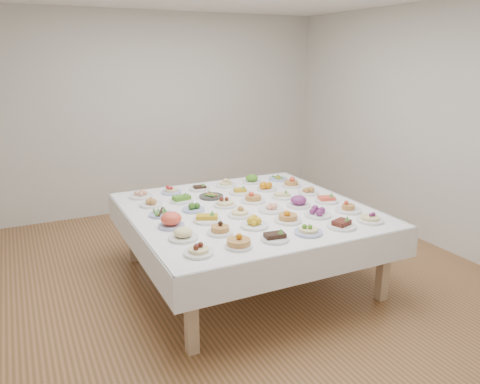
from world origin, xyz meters
name	(u,v)px	position (x,y,z in m)	size (l,w,h in m)	color
room_envelope	(232,95)	(0.00, 0.00, 1.83)	(5.02, 5.02, 2.81)	#9A6440
display_table	(247,215)	(0.07, -0.19, 0.69)	(2.26, 2.26, 0.75)	white
dish_0	(199,247)	(-0.76, -1.03, 0.81)	(0.23, 0.23, 0.12)	white
dish_1	(239,239)	(-0.43, -1.03, 0.82)	(0.21, 0.21, 0.14)	white
dish_2	(275,235)	(-0.10, -1.03, 0.80)	(0.23, 0.23, 0.11)	white
dish_3	(308,228)	(0.23, -1.03, 0.80)	(0.24, 0.24, 0.12)	#4C66B2
dish_4	(342,222)	(0.57, -1.03, 0.80)	(0.25, 0.25, 0.11)	white
dish_5	(370,215)	(0.90, -1.02, 0.81)	(0.24, 0.24, 0.13)	white
dish_6	(183,233)	(-0.76, -0.68, 0.80)	(0.24, 0.24, 0.12)	white
dish_7	(220,227)	(-0.44, -0.70, 0.81)	(0.22, 0.22, 0.13)	white
dish_8	(254,221)	(-0.10, -0.68, 0.80)	(0.25, 0.25, 0.11)	white
dish_9	(288,215)	(0.23, -0.70, 0.81)	(0.25, 0.25, 0.14)	white
dish_10	(318,211)	(0.56, -0.69, 0.81)	(0.25, 0.25, 0.12)	white
dish_11	(348,205)	(0.91, -0.70, 0.81)	(0.25, 0.25, 0.14)	white
dish_12	(171,219)	(-0.76, -0.37, 0.82)	(0.23, 0.23, 0.15)	#4C66B2
dish_13	(207,216)	(-0.42, -0.37, 0.80)	(0.25, 0.25, 0.12)	white
dish_14	(240,211)	(-0.09, -0.37, 0.80)	(0.22, 0.22, 0.12)	white
dish_15	(271,207)	(0.24, -0.37, 0.79)	(0.24, 0.24, 0.10)	white
dish_16	(299,200)	(0.56, -0.36, 0.82)	(0.24, 0.24, 0.14)	white
dish_17	(327,197)	(0.90, -0.36, 0.80)	(0.24, 0.24, 0.11)	white
dish_18	(161,213)	(-0.76, -0.03, 0.78)	(0.23, 0.22, 0.06)	#4C66B2
dish_19	(193,207)	(-0.43, -0.03, 0.79)	(0.22, 0.22, 0.10)	#4C66B2
dish_20	(225,200)	(-0.09, -0.03, 0.81)	(0.25, 0.25, 0.13)	white
dish_21	(253,196)	(0.22, -0.03, 0.82)	(0.25, 0.25, 0.14)	white
dish_22	(282,195)	(0.56, -0.04, 0.79)	(0.22, 0.22, 0.09)	white
dish_23	(308,191)	(0.90, -0.03, 0.79)	(0.23, 0.23, 0.09)	white
dish_24	(151,202)	(-0.76, 0.30, 0.79)	(0.22, 0.22, 0.09)	white
dish_25	(182,198)	(-0.44, 0.29, 0.79)	(0.23, 0.23, 0.10)	white
dish_26	(211,196)	(-0.10, 0.30, 0.77)	(0.25, 0.25, 0.05)	#302D2A
dish_27	(240,191)	(0.24, 0.30, 0.79)	(0.24, 0.24, 0.09)	white
dish_28	(267,186)	(0.57, 0.30, 0.80)	(0.22, 0.22, 0.11)	white
dish_29	(291,181)	(0.89, 0.30, 0.82)	(0.22, 0.22, 0.14)	white
dish_30	(141,194)	(-0.77, 0.63, 0.79)	(0.24, 0.24, 0.09)	white
dish_31	(171,188)	(-0.43, 0.64, 0.80)	(0.21, 0.21, 0.12)	#4C66B2
dish_32	(200,187)	(-0.10, 0.64, 0.78)	(0.23, 0.23, 0.09)	white
dish_33	(226,181)	(0.22, 0.64, 0.81)	(0.23, 0.23, 0.13)	white
dish_34	(252,179)	(0.56, 0.64, 0.80)	(0.21, 0.21, 0.12)	white
dish_35	(278,178)	(0.91, 0.63, 0.77)	(0.22, 0.22, 0.05)	#4C66B2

